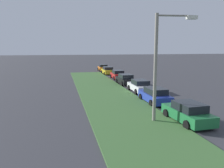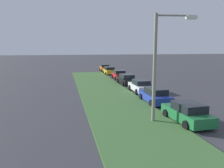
{
  "view_description": "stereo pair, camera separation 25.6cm",
  "coord_description": "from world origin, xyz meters",
  "px_view_note": "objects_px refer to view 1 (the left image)",
  "views": [
    {
      "loc": [
        -6.38,
        12.28,
        5.28
      ],
      "look_at": [
        13.17,
        7.86,
        1.98
      ],
      "focal_mm": 36.12,
      "sensor_mm": 36.0,
      "label": 1
    },
    {
      "loc": [
        -6.44,
        12.03,
        5.28
      ],
      "look_at": [
        13.17,
        7.86,
        1.98
      ],
      "focal_mm": 36.12,
      "sensor_mm": 36.0,
      "label": 2
    }
  ],
  "objects_px": {
    "parked_car_blue": "(155,95)",
    "parked_car_red": "(118,75)",
    "parked_car_black": "(125,79)",
    "streetlight": "(161,60)",
    "parked_car_yellow": "(108,71)",
    "parked_car_green": "(188,113)",
    "parked_car_white": "(140,86)",
    "parked_car_orange": "(103,68)"
  },
  "relations": [
    {
      "from": "parked_car_blue",
      "to": "parked_car_white",
      "type": "relative_size",
      "value": 1.0
    },
    {
      "from": "parked_car_blue",
      "to": "parked_car_red",
      "type": "relative_size",
      "value": 0.99
    },
    {
      "from": "parked_car_white",
      "to": "parked_car_orange",
      "type": "relative_size",
      "value": 0.99
    },
    {
      "from": "parked_car_blue",
      "to": "streetlight",
      "type": "distance_m",
      "value": 6.7
    },
    {
      "from": "parked_car_white",
      "to": "streetlight",
      "type": "height_order",
      "value": "streetlight"
    },
    {
      "from": "parked_car_yellow",
      "to": "parked_car_orange",
      "type": "height_order",
      "value": "same"
    },
    {
      "from": "parked_car_green",
      "to": "parked_car_orange",
      "type": "height_order",
      "value": "same"
    },
    {
      "from": "parked_car_red",
      "to": "parked_car_orange",
      "type": "xyz_separation_m",
      "value": [
        13.04,
        0.11,
        0.0
      ]
    },
    {
      "from": "parked_car_green",
      "to": "parked_car_white",
      "type": "height_order",
      "value": "same"
    },
    {
      "from": "parked_car_yellow",
      "to": "streetlight",
      "type": "bearing_deg",
      "value": 175.01
    },
    {
      "from": "parked_car_green",
      "to": "parked_car_red",
      "type": "bearing_deg",
      "value": -4.12
    },
    {
      "from": "parked_car_white",
      "to": "parked_car_yellow",
      "type": "height_order",
      "value": "same"
    },
    {
      "from": "parked_car_green",
      "to": "parked_car_yellow",
      "type": "xyz_separation_m",
      "value": [
        29.28,
        -0.27,
        0.0
      ]
    },
    {
      "from": "parked_car_blue",
      "to": "streetlight",
      "type": "bearing_deg",
      "value": 159.11
    },
    {
      "from": "parked_car_red",
      "to": "streetlight",
      "type": "bearing_deg",
      "value": 175.04
    },
    {
      "from": "parked_car_red",
      "to": "parked_car_black",
      "type": "bearing_deg",
      "value": 178.39
    },
    {
      "from": "parked_car_orange",
      "to": "parked_car_yellow",
      "type": "bearing_deg",
      "value": 179.07
    },
    {
      "from": "parked_car_red",
      "to": "parked_car_yellow",
      "type": "distance_m",
      "value": 6.79
    },
    {
      "from": "parked_car_green",
      "to": "parked_car_black",
      "type": "relative_size",
      "value": 1.0
    },
    {
      "from": "parked_car_green",
      "to": "parked_car_black",
      "type": "distance_m",
      "value": 16.83
    },
    {
      "from": "parked_car_orange",
      "to": "streetlight",
      "type": "relative_size",
      "value": 0.58
    },
    {
      "from": "parked_car_blue",
      "to": "parked_car_white",
      "type": "xyz_separation_m",
      "value": [
        5.32,
        -0.39,
        0.0
      ]
    },
    {
      "from": "parked_car_orange",
      "to": "streetlight",
      "type": "bearing_deg",
      "value": 177.17
    },
    {
      "from": "parked_car_black",
      "to": "parked_car_yellow",
      "type": "xyz_separation_m",
      "value": [
        12.45,
        0.01,
        0.0
      ]
    },
    {
      "from": "parked_car_yellow",
      "to": "parked_car_white",
      "type": "bearing_deg",
      "value": 179.86
    },
    {
      "from": "parked_car_blue",
      "to": "parked_car_yellow",
      "type": "distance_m",
      "value": 23.48
    },
    {
      "from": "parked_car_black",
      "to": "streetlight",
      "type": "bearing_deg",
      "value": 170.24
    },
    {
      "from": "streetlight",
      "to": "parked_car_yellow",
      "type": "bearing_deg",
      "value": -4.4
    },
    {
      "from": "parked_car_red",
      "to": "streetlight",
      "type": "height_order",
      "value": "streetlight"
    },
    {
      "from": "parked_car_red",
      "to": "streetlight",
      "type": "distance_m",
      "value": 22.38
    },
    {
      "from": "parked_car_yellow",
      "to": "parked_car_blue",
      "type": "bearing_deg",
      "value": 178.82
    },
    {
      "from": "parked_car_white",
      "to": "parked_car_yellow",
      "type": "bearing_deg",
      "value": 0.19
    },
    {
      "from": "parked_car_black",
      "to": "parked_car_orange",
      "type": "relative_size",
      "value": 1.01
    },
    {
      "from": "parked_car_blue",
      "to": "parked_car_yellow",
      "type": "bearing_deg",
      "value": -0.93
    },
    {
      "from": "parked_car_orange",
      "to": "parked_car_red",
      "type": "bearing_deg",
      "value": -178.36
    },
    {
      "from": "parked_car_white",
      "to": "parked_car_yellow",
      "type": "relative_size",
      "value": 1.0
    },
    {
      "from": "parked_car_blue",
      "to": "parked_car_white",
      "type": "distance_m",
      "value": 5.33
    },
    {
      "from": "parked_car_orange",
      "to": "parked_car_green",
      "type": "bearing_deg",
      "value": -179.64
    },
    {
      "from": "parked_car_white",
      "to": "streetlight",
      "type": "xyz_separation_m",
      "value": [
        -10.56,
        2.35,
        3.67
      ]
    },
    {
      "from": "parked_car_white",
      "to": "streetlight",
      "type": "relative_size",
      "value": 0.57
    },
    {
      "from": "parked_car_green",
      "to": "parked_car_black",
      "type": "bearing_deg",
      "value": -3.54
    },
    {
      "from": "parked_car_green",
      "to": "streetlight",
      "type": "distance_m",
      "value": 4.19
    }
  ]
}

